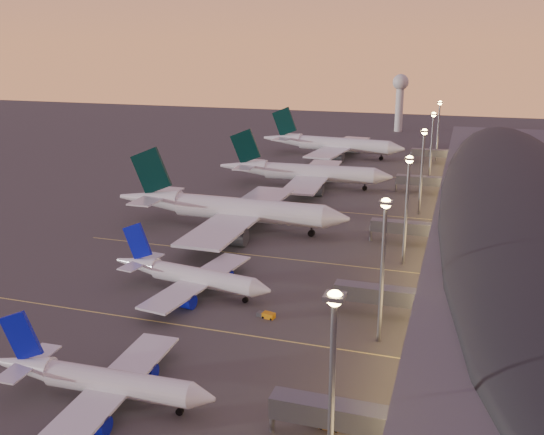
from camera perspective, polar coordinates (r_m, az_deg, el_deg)
The scene contains 13 objects.
ground at distance 119.08m, azimuth -7.63°, elevation -8.97°, with size 700.00×700.00×0.00m, color #3D3B39.
airliner_narrow_south at distance 93.95m, azimuth -15.93°, elevation -14.56°, with size 35.99×32.10×12.88m.
airliner_narrow_north at distance 127.79m, azimuth -7.73°, elevation -5.47°, with size 37.74×33.99×13.48m.
airliner_wide_near at distance 168.69m, azimuth -4.05°, elevation 0.82°, with size 68.23×61.87×21.91m.
airliner_wide_mid at distance 217.69m, azimuth 3.04°, elevation 4.25°, with size 63.06×57.40×20.19m.
airliner_wide_far at distance 277.47m, azimuth 5.62°, elevation 6.88°, with size 66.92×61.35×21.40m.
terminal_building at distance 174.99m, azimuth 21.94°, elevation 1.29°, with size 56.35×255.00×17.46m.
light_masts at distance 165.57m, azimuth 13.48°, elevation 4.35°, with size 2.20×217.20×25.90m.
radar_tower at distance 359.94m, azimuth 11.96°, elevation 11.39°, with size 9.00×9.00×32.50m.
lane_markings at distance 153.38m, azimuth -1.28°, elevation -2.94°, with size 90.00×180.36×0.00m.
baggage_tug_a at distance 88.22m, azimuth 4.16°, elevation -18.34°, with size 3.53×1.91×1.00m.
baggage_tug_b at distance 87.34m, azimuth 5.11°, elevation -18.68°, with size 4.24×1.96×1.25m.
baggage_tug_c at distance 116.40m, azimuth -0.51°, elevation -9.18°, with size 3.73×2.07×1.05m.
Camera 1 is at (47.38, -96.85, 50.54)m, focal length 40.00 mm.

